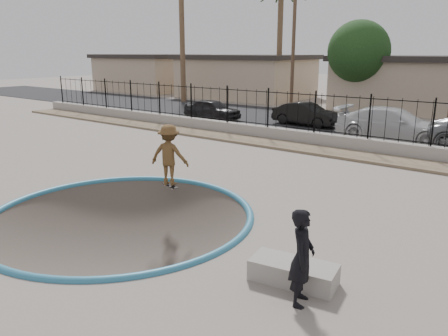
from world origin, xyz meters
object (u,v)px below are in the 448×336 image
Objects in this scene: skater at (169,158)px; car_b at (306,114)px; skateboard at (170,186)px; concrete_ledge at (293,272)px; car_a at (212,109)px; videographer at (302,257)px; car_c at (393,125)px.

car_b is (-2.08, 13.40, -0.28)m from skater.
skater is 0.91m from skateboard.
concrete_ledge is 20.14m from car_a.
skateboard is 0.45× the size of videographer.
skateboard is 14.15m from car_a.
videographer is at bearing -51.66° from concrete_ledge.
skater is 1.13× the size of videographer.
car_a is 0.95× the size of car_b.
car_b is at bearing 72.12° from car_c.
skater is at bearing 162.74° from car_c.
skater is 0.51× the size of car_a.
skateboard is at bearing -168.08° from car_b.
videographer is 1.07× the size of concrete_ledge.
car_a is 11.13m from car_c.
concrete_ledge is 0.30× the size of car_c.
videographer reaches higher than concrete_ledge.
skateboard is 0.20× the size of car_a.
car_c is at bearing 91.99° from skateboard.
car_b is at bearing -77.71° from car_a.
skateboard is at bearing 159.93° from skater.
skateboard is 0.48× the size of concrete_ledge.
skateboard is 7.33m from videographer.
videographer reaches higher than car_a.
skater is 0.49× the size of car_b.
skater is 7.29m from videographer.
concrete_ledge is 0.43× the size of car_a.
videographer reaches higher than car_c.
car_b is at bearing 116.63° from skateboard.
skater is 0.36× the size of car_c.
car_b is 5.66m from car_c.
car_a reaches higher than concrete_ledge.
videographer reaches higher than skateboard.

